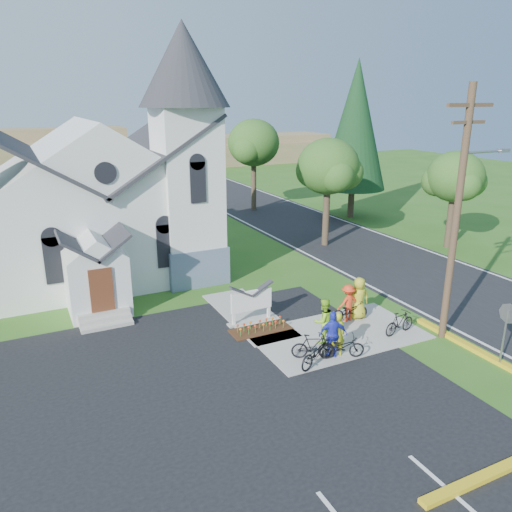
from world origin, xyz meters
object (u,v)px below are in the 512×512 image
cyclist_0 (337,334)px  bike_3 (400,323)px  bike_4 (349,311)px  utility_pole (459,209)px  cyclist_2 (333,334)px  stop_sign (507,322)px  bike_0 (317,352)px  cyclist_3 (348,303)px  cyclist_4 (359,298)px  church_sign (251,301)px  bike_2 (342,347)px  cyclist_1 (323,321)px  bike_1 (313,346)px

cyclist_0 → bike_3: bearing=-151.3°
cyclist_0 → bike_4: cyclist_0 is taller
utility_pole → cyclist_2: utility_pole is taller
stop_sign → bike_4: size_ratio=1.39×
bike_0 → bike_3: bike_0 is taller
stop_sign → cyclist_2: 6.20m
cyclist_2 → bike_4: 3.43m
cyclist_0 → cyclist_2: bearing=29.9°
cyclist_2 → cyclist_3: 3.44m
cyclist_4 → cyclist_0: bearing=56.0°
utility_pole → cyclist_0: size_ratio=5.62×
church_sign → utility_pole: 9.18m
church_sign → cyclist_3: size_ratio=1.32×
bike_0 → cyclist_2: size_ratio=1.06×
utility_pole → bike_2: 6.93m
church_sign → utility_pole: (6.56, -4.70, 4.38)m
cyclist_1 → cyclist_4: bearing=-158.2°
cyclist_3 → bike_4: 0.38m
bike_1 → church_sign: bearing=34.4°
utility_pole → bike_1: (-5.89, 0.76, -4.86)m
utility_pole → bike_0: 7.70m
church_sign → bike_1: bearing=-80.2°
cyclist_0 → cyclist_1: size_ratio=0.95×
cyclist_0 → cyclist_1: cyclist_1 is taller
bike_4 → cyclist_3: bearing=29.2°
bike_3 → cyclist_4: bearing=8.4°
cyclist_4 → bike_4: (-0.53, -0.08, -0.48)m
utility_pole → bike_3: bearing=149.0°
church_sign → cyclist_2: (1.41, -4.15, -0.06)m
stop_sign → bike_0: bearing=153.6°
stop_sign → bike_2: (-4.97, 3.00, -1.27)m
bike_3 → bike_4: size_ratio=0.93×
cyclist_2 → bike_4: size_ratio=1.03×
stop_sign → bike_4: 6.33m
utility_pole → bike_0: utility_pole is taller
cyclist_0 → bike_1: cyclist_0 is taller
stop_sign → cyclist_2: size_ratio=1.35×
bike_1 → cyclist_3: 3.89m
bike_3 → bike_4: (-1.12, 1.95, -0.03)m
church_sign → stop_sign: stop_sign is taller
stop_sign → cyclist_1: 6.62m
church_sign → bike_4: church_sign is taller
bike_3 → church_sign: bearing=45.2°
cyclist_0 → bike_1: bearing=11.2°
bike_3 → cyclist_4: size_ratio=0.87×
bike_1 → cyclist_0: bearing=-77.0°
cyclist_1 → cyclist_2: bearing=70.9°
cyclist_1 → bike_3: (3.29, -0.75, -0.44)m
church_sign → cyclist_2: size_ratio=1.20×
cyclist_4 → cyclist_3: bearing=14.8°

